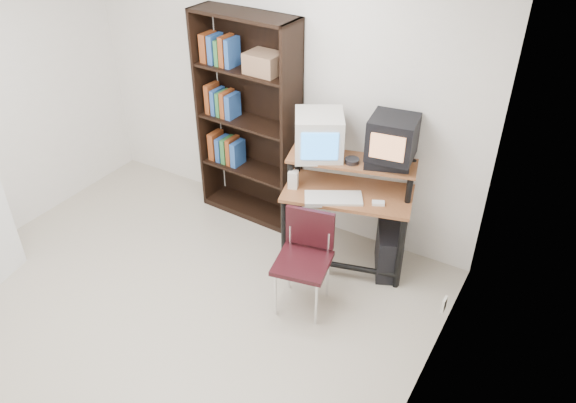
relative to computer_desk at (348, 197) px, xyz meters
The scene contains 16 objects.
floor 1.98m from the computer_desk, 121.02° to the right, with size 4.00×4.00×0.01m, color #BAAF9A.
back_wall 1.22m from the computer_desk, 157.24° to the left, with size 4.00×0.01×2.60m, color silver.
right_wall 2.01m from the computer_desk, 56.94° to the right, with size 0.01×4.00×2.60m, color silver.
computer_desk is the anchor object (origin of this frame).
crt_monitor 0.58m from the computer_desk, behind, with size 0.54×0.54×0.37m.
vcr 0.45m from the computer_desk, 32.30° to the left, with size 0.36×0.26×0.08m, color black.
crt_tv 0.64m from the computer_desk, 33.78° to the left, with size 0.41×0.41×0.34m.
cd_spindle 0.33m from the computer_desk, 94.33° to the left, with size 0.12×0.12×0.05m, color #26262B.
keyboard 0.20m from the computer_desk, 105.78° to the right, with size 0.47×0.21×0.04m, color beige.
mousepad 0.31m from the computer_desk, 10.06° to the right, with size 0.22×0.18×0.01m, color black.
mouse 0.31m from the computer_desk, 12.28° to the right, with size 0.10×0.06×0.03m, color white.
desk_speaker 0.48m from the computer_desk, 156.13° to the right, with size 0.08×0.07×0.17m, color beige.
pc_tower 0.61m from the computer_desk, 10.17° to the left, with size 0.20×0.45×0.42m, color black.
school_chair 0.67m from the computer_desk, 94.70° to the right, with size 0.49×0.49×0.82m.
bookshelf 1.24m from the computer_desk, 167.20° to the left, with size 1.01×0.38×2.00m.
wall_outlet 1.18m from the computer_desk, 23.52° to the right, with size 0.02×0.08×0.12m, color beige.
Camera 1 is at (2.53, -2.09, 3.25)m, focal length 35.00 mm.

